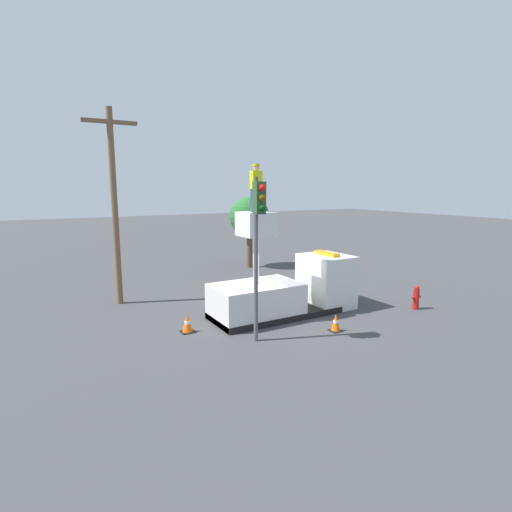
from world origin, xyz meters
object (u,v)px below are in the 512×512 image
at_px(traffic_light_pole, 258,228).
at_px(fire_hydrant, 416,298).
at_px(traffic_cone_curbside, 336,323).
at_px(utility_pole, 114,201).
at_px(bucket_truck, 286,290).
at_px(tree_left_bg, 250,217).
at_px(traffic_cone_rear, 187,324).
at_px(worker, 256,188).

relative_size(traffic_light_pole, fire_hydrant, 5.30).
xyz_separation_m(traffic_cone_curbside, utility_pole, (-5.91, 7.42, 4.17)).
xyz_separation_m(bucket_truck, fire_hydrant, (5.04, -2.25, -0.47)).
xyz_separation_m(traffic_light_pole, utility_pole, (-3.00, 6.93, 0.67)).
distance_m(traffic_cone_curbside, tree_left_bg, 12.39).
bearing_deg(traffic_cone_rear, fire_hydrant, -13.47).
xyz_separation_m(bucket_truck, worker, (-1.40, 0.00, 4.06)).
distance_m(bucket_truck, utility_pole, 8.15).
distance_m(traffic_light_pole, tree_left_bg, 12.65).
distance_m(traffic_cone_rear, utility_pole, 6.55).
distance_m(traffic_cone_curbside, utility_pole, 10.36).
distance_m(bucket_truck, traffic_cone_rear, 4.27).
distance_m(bucket_truck, fire_hydrant, 5.54).
relative_size(worker, traffic_light_pole, 0.33).
bearing_deg(tree_left_bg, utility_pole, -154.54).
bearing_deg(bucket_truck, tree_left_bg, 69.65).
bearing_deg(fire_hydrant, tree_left_bg, 98.36).
xyz_separation_m(fire_hydrant, tree_left_bg, (-1.67, 11.34, 2.71)).
xyz_separation_m(worker, tree_left_bg, (4.77, 9.09, -1.81)).
xyz_separation_m(traffic_cone_rear, utility_pole, (-1.31, 4.88, 4.17)).
xyz_separation_m(worker, traffic_cone_rear, (-2.82, -0.04, -4.72)).
relative_size(tree_left_bg, utility_pole, 0.54).
relative_size(bucket_truck, worker, 3.46).
height_order(traffic_light_pole, traffic_cone_rear, traffic_light_pole).
height_order(bucket_truck, utility_pole, utility_pole).
xyz_separation_m(traffic_cone_curbside, tree_left_bg, (3.00, 11.66, 2.91)).
height_order(fire_hydrant, traffic_cone_rear, fire_hydrant).
bearing_deg(bucket_truck, traffic_light_pole, -140.56).
relative_size(bucket_truck, traffic_cone_curbside, 9.53).
height_order(worker, tree_left_bg, worker).
bearing_deg(traffic_cone_curbside, fire_hydrant, 3.87).
relative_size(traffic_cone_curbside, utility_pole, 0.08).
bearing_deg(tree_left_bg, traffic_light_pole, -117.86).
distance_m(worker, traffic_cone_curbside, 5.66).
bearing_deg(traffic_light_pole, fire_hydrant, -1.29).
bearing_deg(tree_left_bg, worker, -117.71).
height_order(fire_hydrant, traffic_cone_curbside, fire_hydrant).
height_order(traffic_cone_curbside, tree_left_bg, tree_left_bg).
height_order(fire_hydrant, tree_left_bg, tree_left_bg).
distance_m(traffic_light_pole, utility_pole, 7.58).
relative_size(traffic_cone_rear, utility_pole, 0.08).
xyz_separation_m(bucket_truck, traffic_cone_curbside, (0.38, -2.57, -0.66)).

